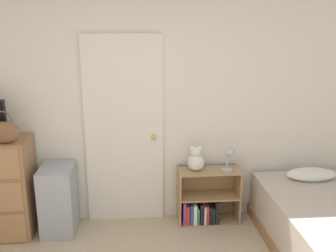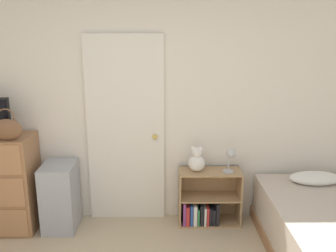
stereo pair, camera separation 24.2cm
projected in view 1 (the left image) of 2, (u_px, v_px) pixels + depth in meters
The scene contains 7 objects.
wall_back at pixel (133, 105), 3.94m from camera, with size 10.00×0.06×2.55m.
door_closed at pixel (124, 131), 3.95m from camera, with size 0.82×0.09×2.01m.
handbag at pixel (4, 132), 3.48m from camera, with size 0.30×0.10×0.31m.
storage_bin at pixel (59, 199), 3.85m from camera, with size 0.33×0.44×0.71m.
bookshelf at pixel (204, 202), 4.08m from camera, with size 0.66×0.28×0.60m.
teddy_bear at pixel (196, 160), 3.95m from camera, with size 0.18×0.18×0.27m.
desk_lamp at pixel (230, 154), 3.91m from camera, with size 0.13×0.13×0.27m.
Camera 1 is at (0.06, -1.66, 2.08)m, focal length 40.00 mm.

